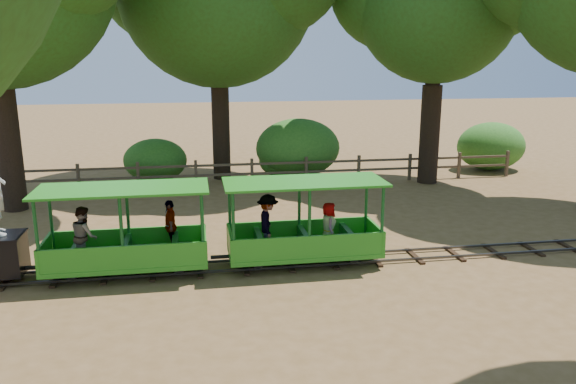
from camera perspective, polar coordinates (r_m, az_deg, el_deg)
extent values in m
plane|color=olive|center=(13.02, 4.50, -7.13)|extent=(90.00, 90.00, 0.00)
cube|color=#3F3D3A|center=(12.73, 4.84, -7.29)|extent=(22.00, 0.05, 0.05)
cube|color=#3F3D3A|center=(13.27, 4.19, -6.37)|extent=(22.00, 0.05, 0.05)
cube|color=#382314|center=(13.02, 4.50, -7.03)|extent=(0.12, 1.00, 0.05)
cube|color=#382314|center=(12.81, -17.97, -8.03)|extent=(0.12, 1.00, 0.05)
cube|color=#382314|center=(14.99, 23.48, -5.33)|extent=(0.12, 1.00, 0.05)
cylinder|color=maroon|center=(13.60, -27.12, -6.42)|extent=(0.40, 0.07, 0.40)
cube|color=#2A8F1F|center=(12.65, -15.98, -6.75)|extent=(3.40, 1.30, 0.10)
cube|color=#12501B|center=(12.69, -15.95, -7.26)|extent=(3.06, 0.50, 0.14)
cube|color=#2A8F1F|center=(11.98, -16.38, -6.42)|extent=(3.40, 0.06, 0.50)
cube|color=#2A8F1F|center=(13.12, -15.79, -4.60)|extent=(3.40, 0.06, 0.50)
cube|color=#2A8F1F|center=(12.19, -16.48, 0.31)|extent=(3.55, 1.45, 0.05)
cylinder|color=#12501B|center=(12.15, -24.14, -4.31)|extent=(0.07, 0.07, 1.60)
cylinder|color=#12501B|center=(13.25, -22.92, -2.75)|extent=(0.07, 0.07, 1.60)
cylinder|color=#12501B|center=(11.74, -8.66, -3.83)|extent=(0.07, 0.07, 1.60)
cylinder|color=#12501B|center=(12.87, -8.77, -2.26)|extent=(0.07, 0.07, 1.60)
cube|color=#12501B|center=(12.73, -20.64, -5.79)|extent=(0.12, 1.10, 0.40)
cube|color=#12501B|center=(12.56, -16.06, -5.68)|extent=(0.12, 1.10, 0.40)
cube|color=#12501B|center=(12.48, -11.39, -5.53)|extent=(0.12, 1.10, 0.40)
cylinder|color=black|center=(12.54, -21.10, -7.73)|extent=(0.28, 0.06, 0.28)
cylinder|color=black|center=(13.16, -20.54, -6.66)|extent=(0.28, 0.06, 0.28)
cylinder|color=black|center=(12.27, -11.04, -7.49)|extent=(0.28, 0.06, 0.28)
cylinder|color=black|center=(12.91, -10.97, -6.41)|extent=(0.28, 0.06, 0.28)
imported|color=gray|center=(12.39, -19.99, -4.19)|extent=(0.67, 0.74, 1.25)
imported|color=gray|center=(12.73, -11.86, -3.35)|extent=(0.33, 0.70, 1.17)
cube|color=#2A8F1F|center=(12.77, 1.63, -5.99)|extent=(3.40, 1.30, 0.10)
cube|color=#12501B|center=(12.82, 1.62, -6.49)|extent=(3.06, 0.50, 0.14)
cube|color=#2A8F1F|center=(12.11, 2.20, -5.61)|extent=(3.40, 0.06, 0.50)
cube|color=#2A8F1F|center=(13.24, 1.12, -3.89)|extent=(3.40, 0.06, 0.50)
cube|color=#2A8F1F|center=(12.32, 1.68, 1.02)|extent=(3.55, 1.45, 0.05)
cylinder|color=#12501B|center=(11.76, -5.56, -3.70)|extent=(0.07, 0.07, 1.60)
cylinder|color=#12501B|center=(12.89, -5.94, -2.14)|extent=(0.07, 0.07, 1.60)
cylinder|color=#12501B|center=(12.39, 9.56, -2.92)|extent=(0.07, 0.07, 1.60)
cylinder|color=#12501B|center=(13.47, 7.94, -1.50)|extent=(0.07, 0.07, 1.60)
cube|color=#12501B|center=(12.54, -2.96, -5.17)|extent=(0.12, 1.10, 0.40)
cube|color=#12501B|center=(12.69, 1.63, -4.93)|extent=(0.12, 1.10, 0.40)
cube|color=#12501B|center=(12.92, 6.09, -4.66)|extent=(0.12, 1.10, 0.40)
cylinder|color=black|center=(12.33, -3.07, -7.14)|extent=(0.28, 0.06, 0.28)
cylinder|color=black|center=(12.96, -3.42, -6.08)|extent=(0.28, 0.06, 0.28)
cylinder|color=black|center=(12.74, 6.76, -6.52)|extent=(0.28, 0.06, 0.28)
cylinder|color=black|center=(13.35, 5.94, -5.53)|extent=(0.28, 0.06, 0.28)
imported|color=gray|center=(12.49, -2.06, -3.12)|extent=(0.58, 0.88, 1.28)
imported|color=gray|center=(12.59, 4.15, -3.47)|extent=(0.37, 0.55, 1.09)
cylinder|color=#2D2116|center=(18.81, -26.49, 4.13)|extent=(0.70, 0.70, 3.90)
cylinder|color=#2D2116|center=(21.49, -6.83, 6.34)|extent=(0.66, 0.66, 3.77)
cylinder|color=#2D2116|center=(21.31, -7.06, 14.26)|extent=(0.50, 0.50, 2.16)
cylinder|color=#2D2116|center=(21.28, 14.19, 5.67)|extent=(0.72, 0.72, 3.57)
cylinder|color=#2D2116|center=(21.08, 14.65, 13.24)|extent=(0.54, 0.54, 2.04)
sphere|color=#264916|center=(21.16, 14.97, 18.32)|extent=(5.71, 5.71, 5.71)
cube|color=brown|center=(21.08, -25.85, 1.08)|extent=(0.10, 0.10, 1.00)
cube|color=brown|center=(20.60, -20.52, 1.32)|extent=(0.10, 0.10, 1.00)
cube|color=brown|center=(20.31, -14.98, 1.57)|extent=(0.10, 0.10, 1.00)
cube|color=brown|center=(20.22, -9.33, 1.80)|extent=(0.10, 0.10, 1.00)
cube|color=brown|center=(20.32, -3.68, 2.02)|extent=(0.10, 0.10, 1.00)
cube|color=brown|center=(20.61, 1.86, 2.21)|extent=(0.10, 0.10, 1.00)
cube|color=brown|center=(21.09, 7.20, 2.37)|extent=(0.10, 0.10, 1.00)
cube|color=brown|center=(21.75, 12.26, 2.51)|extent=(0.10, 0.10, 1.00)
cube|color=brown|center=(22.56, 16.99, 2.62)|extent=(0.10, 0.10, 1.00)
cube|color=brown|center=(23.52, 21.36, 2.71)|extent=(0.10, 0.10, 1.00)
cube|color=brown|center=(20.38, -0.89, 2.94)|extent=(18.00, 0.06, 0.08)
cube|color=brown|center=(20.45, -0.89, 1.98)|extent=(18.00, 0.06, 0.08)
ellipsoid|color=#2D6B1E|center=(21.48, -13.33, 3.15)|extent=(2.33, 1.79, 1.61)
ellipsoid|color=#2D6B1E|center=(21.74, 1.01, 4.51)|extent=(3.26, 2.51, 2.26)
ellipsoid|color=#2D6B1E|center=(21.72, -0.48, 3.24)|extent=(1.89, 1.46, 1.31)
ellipsoid|color=#2D6B1E|center=(24.55, 19.93, 4.40)|extent=(2.83, 2.18, 1.96)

